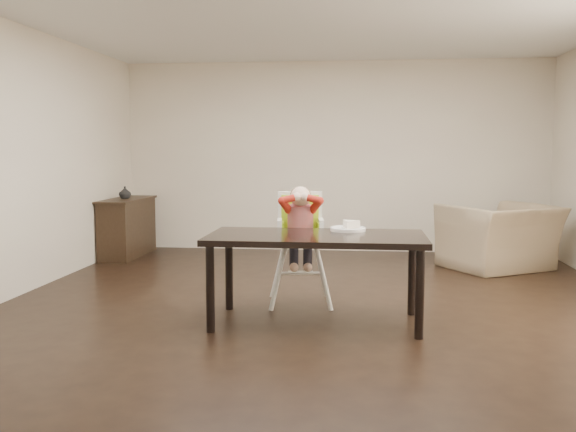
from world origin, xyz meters
The scene contains 8 objects.
ground centered at (0.00, 0.00, 0.00)m, with size 7.00×7.00×0.00m, color black.
room_walls centered at (0.00, 0.00, 1.86)m, with size 6.02×7.02×2.71m.
dining_table centered at (0.02, -0.43, 0.67)m, with size 1.80×0.90×0.75m.
high_chair centered at (-0.18, 0.27, 0.78)m, with size 0.52×0.52×1.11m.
plate centered at (0.28, -0.14, 0.78)m, with size 0.38×0.38×0.09m.
armchair centered at (2.07, 2.27, 0.53)m, with size 1.21×0.78×1.05m, color #968060.
sideboard centered at (-2.78, 2.69, 0.40)m, with size 0.44×1.26×0.79m.
vase centered at (-2.78, 2.64, 0.87)m, with size 0.16×0.17×0.16m, color #99999E.
Camera 1 is at (0.38, -5.70, 1.46)m, focal length 40.00 mm.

